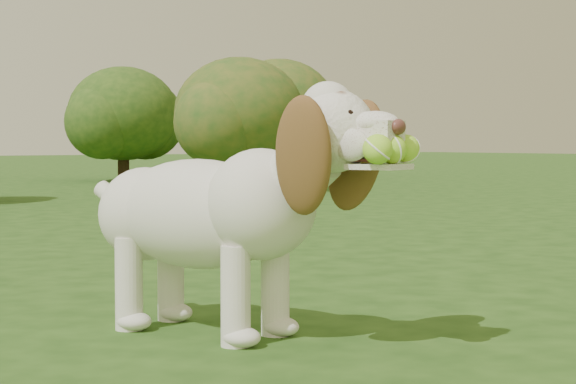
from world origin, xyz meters
TOP-DOWN VIEW (x-y plane):
  - ground at (0.00, 0.00)m, footprint 80.00×80.00m
  - dog at (0.44, -0.43)m, footprint 0.69×1.22m
  - shrub_h at (8.57, 10.97)m, footprint 2.03×2.03m
  - shrub_f at (5.58, 11.03)m, footprint 1.77×1.77m
  - shrub_d at (5.31, 7.13)m, footprint 1.63×1.63m

SIDE VIEW (x-z plane):
  - ground at x=0.00m, z-range 0.00..0.00m
  - dog at x=0.44m, z-range 0.03..0.84m
  - shrub_d at x=5.31m, z-range 0.15..1.84m
  - shrub_f at x=5.58m, z-range 0.16..1.99m
  - shrub_h at x=8.57m, z-range 0.18..2.28m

